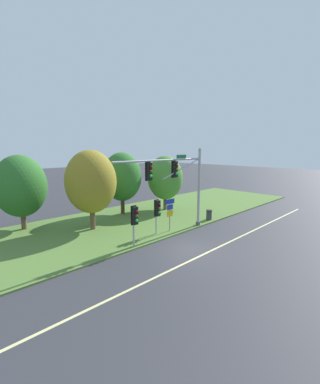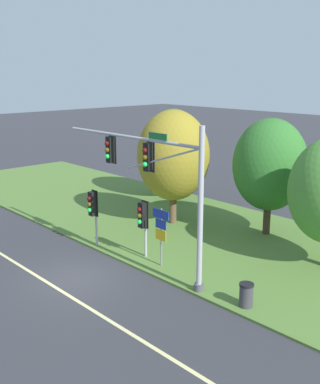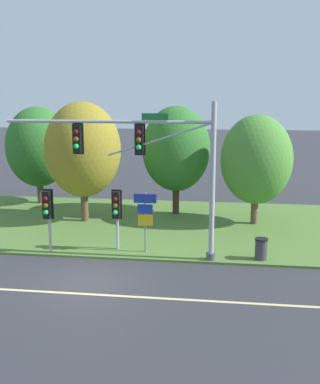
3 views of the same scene
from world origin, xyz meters
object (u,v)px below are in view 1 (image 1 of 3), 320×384
(pedestrian_signal_near_kerb, at_px, (135,218))
(trash_bin, at_px, (209,215))
(tree_behind_signpost, at_px, (122,177))
(traffic_signal_mast, at_px, (179,178))
(pedestrian_signal_further_along, at_px, (158,210))
(tree_left_of_mast, at_px, (91,182))
(route_sign_post, at_px, (170,210))
(tree_nearest_road, at_px, (20,186))
(tree_mid_verge, at_px, (165,178))

(pedestrian_signal_near_kerb, height_order, trash_bin, pedestrian_signal_near_kerb)
(tree_behind_signpost, xyz_separation_m, trash_bin, (4.45, -7.60, -3.34))
(traffic_signal_mast, distance_m, tree_behind_signpost, 7.95)
(pedestrian_signal_further_along, distance_m, tree_behind_signpost, 7.70)
(trash_bin, bearing_deg, tree_left_of_mast, 150.86)
(tree_behind_signpost, bearing_deg, route_sign_post, -94.84)
(traffic_signal_mast, relative_size, tree_nearest_road, 1.46)
(pedestrian_signal_near_kerb, bearing_deg, tree_left_of_mast, 90.17)
(route_sign_post, bearing_deg, tree_behind_signpost, 85.16)
(pedestrian_signal_near_kerb, height_order, tree_nearest_road, tree_nearest_road)
(tree_left_of_mast, relative_size, tree_mid_verge, 1.11)
(traffic_signal_mast, bearing_deg, tree_mid_verge, 52.73)
(tree_left_of_mast, distance_m, tree_behind_signpost, 5.42)
(tree_nearest_road, distance_m, tree_left_of_mast, 5.77)
(pedestrian_signal_near_kerb, relative_size, tree_mid_verge, 0.49)
(traffic_signal_mast, xyz_separation_m, tree_behind_signpost, (0.22, 7.92, -0.57))
(traffic_signal_mast, distance_m, route_sign_post, 2.72)
(tree_nearest_road, bearing_deg, route_sign_post, -46.65)
(traffic_signal_mast, relative_size, pedestrian_signal_near_kerb, 3.12)
(tree_behind_signpost, distance_m, tree_mid_verge, 4.81)
(tree_left_of_mast, bearing_deg, pedestrian_signal_further_along, -58.78)
(traffic_signal_mast, relative_size, tree_mid_verge, 1.52)
(pedestrian_signal_near_kerb, bearing_deg, tree_mid_verge, 33.98)
(tree_mid_verge, bearing_deg, tree_behind_signpost, 158.71)
(tree_nearest_road, bearing_deg, trash_bin, -34.36)
(tree_behind_signpost, bearing_deg, pedestrian_signal_further_along, -105.03)
(tree_mid_verge, bearing_deg, tree_nearest_road, 166.10)
(route_sign_post, distance_m, tree_mid_verge, 7.72)
(tree_mid_verge, distance_m, trash_bin, 6.59)
(trash_bin, bearing_deg, tree_mid_verge, 89.71)
(tree_mid_verge, bearing_deg, pedestrian_signal_near_kerb, -146.02)
(tree_left_of_mast, height_order, tree_behind_signpost, tree_left_of_mast)
(traffic_signal_mast, distance_m, pedestrian_signal_near_kerb, 5.16)
(pedestrian_signal_further_along, distance_m, tree_mid_verge, 8.57)
(pedestrian_signal_near_kerb, height_order, pedestrian_signal_further_along, pedestrian_signal_near_kerb)
(pedestrian_signal_near_kerb, height_order, tree_mid_verge, tree_mid_verge)
(tree_behind_signpost, bearing_deg, tree_mid_verge, -21.29)
(traffic_signal_mast, relative_size, trash_bin, 9.68)
(tree_nearest_road, height_order, trash_bin, tree_nearest_road)
(route_sign_post, relative_size, tree_mid_verge, 0.46)
(pedestrian_signal_further_along, relative_size, tree_nearest_road, 0.45)
(route_sign_post, height_order, tree_behind_signpost, tree_behind_signpost)
(traffic_signal_mast, bearing_deg, tree_left_of_mast, 130.04)
(trash_bin, bearing_deg, route_sign_post, 176.42)
(tree_behind_signpost, bearing_deg, traffic_signal_mast, -91.62)
(tree_nearest_road, height_order, tree_mid_verge, tree_nearest_road)
(pedestrian_signal_near_kerb, height_order, tree_behind_signpost, tree_behind_signpost)
(tree_behind_signpost, distance_m, trash_bin, 9.42)
(tree_mid_verge, relative_size, trash_bin, 6.35)
(tree_nearest_road, bearing_deg, pedestrian_signal_near_kerb, -66.60)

